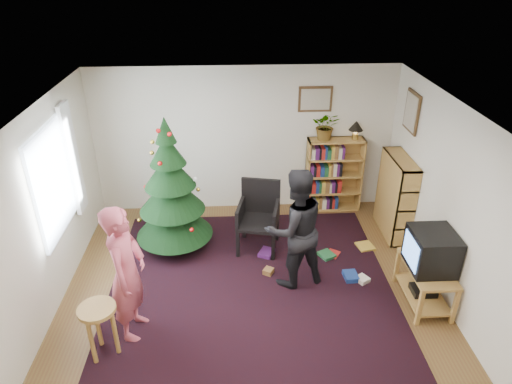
{
  "coord_description": "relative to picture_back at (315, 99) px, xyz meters",
  "views": [
    {
      "loc": [
        -0.2,
        -4.65,
        4.07
      ],
      "look_at": [
        0.11,
        0.93,
        1.1
      ],
      "focal_mm": 32.0,
      "sensor_mm": 36.0,
      "label": 1
    }
  ],
  "objects": [
    {
      "name": "floor",
      "position": [
        -1.15,
        -2.48,
        -1.95
      ],
      "size": [
        5.0,
        5.0,
        0.0
      ],
      "primitive_type": "plane",
      "color": "brown",
      "rests_on": "ground"
    },
    {
      "name": "ceiling",
      "position": [
        -1.15,
        -2.48,
        0.55
      ],
      "size": [
        5.0,
        5.0,
        0.0
      ],
      "primitive_type": "plane",
      "rotation": [
        3.14,
        0.0,
        0.0
      ],
      "color": "white",
      "rests_on": "wall_back"
    },
    {
      "name": "wall_back",
      "position": [
        -1.15,
        0.02,
        -0.7
      ],
      "size": [
        5.0,
        0.02,
        2.5
      ],
      "primitive_type": "cube",
      "color": "silver",
      "rests_on": "floor"
    },
    {
      "name": "wall_left",
      "position": [
        -3.65,
        -2.48,
        -0.7
      ],
      "size": [
        0.02,
        5.0,
        2.5
      ],
      "primitive_type": "cube",
      "color": "silver",
      "rests_on": "floor"
    },
    {
      "name": "wall_right",
      "position": [
        1.35,
        -2.48,
        -0.7
      ],
      "size": [
        0.02,
        5.0,
        2.5
      ],
      "primitive_type": "cube",
      "color": "silver",
      "rests_on": "floor"
    },
    {
      "name": "rug",
      "position": [
        -1.15,
        -2.17,
        -1.94
      ],
      "size": [
        3.8,
        3.6,
        0.02
      ],
      "primitive_type": "cube",
      "color": "black",
      "rests_on": "floor"
    },
    {
      "name": "window_pane",
      "position": [
        -3.62,
        -1.88,
        -0.45
      ],
      "size": [
        0.04,
        1.2,
        1.4
      ],
      "primitive_type": "cube",
      "color": "silver",
      "rests_on": "wall_left"
    },
    {
      "name": "curtain",
      "position": [
        -3.58,
        -1.18,
        -0.45
      ],
      "size": [
        0.06,
        0.35,
        1.6
      ],
      "primitive_type": "cube",
      "color": "white",
      "rests_on": "wall_left"
    },
    {
      "name": "picture_back",
      "position": [
        0.0,
        0.0,
        0.0
      ],
      "size": [
        0.55,
        0.03,
        0.42
      ],
      "color": "#4C3319",
      "rests_on": "wall_back"
    },
    {
      "name": "picture_right",
      "position": [
        1.33,
        -0.73,
        0.0
      ],
      "size": [
        0.03,
        0.5,
        0.6
      ],
      "color": "#4C3319",
      "rests_on": "wall_right"
    },
    {
      "name": "christmas_tree",
      "position": [
        -2.27,
        -1.18,
        -1.08
      ],
      "size": [
        1.15,
        1.15,
        2.09
      ],
      "rotation": [
        0.0,
        0.0,
        -0.01
      ],
      "color": "#3F2816",
      "rests_on": "rug"
    },
    {
      "name": "bookshelf_back",
      "position": [
        0.38,
        -0.14,
        -1.29
      ],
      "size": [
        0.95,
        0.3,
        1.3
      ],
      "color": "#AF863E",
      "rests_on": "floor"
    },
    {
      "name": "bookshelf_right",
      "position": [
        1.19,
        -0.96,
        -1.29
      ],
      "size": [
        0.3,
        0.95,
        1.3
      ],
      "rotation": [
        0.0,
        0.0,
        1.57
      ],
      "color": "#AF863E",
      "rests_on": "floor"
    },
    {
      "name": "tv_stand",
      "position": [
        1.07,
        -2.63,
        -1.63
      ],
      "size": [
        0.5,
        0.89,
        0.55
      ],
      "color": "#AF863E",
      "rests_on": "floor"
    },
    {
      "name": "crt_tv",
      "position": [
        1.07,
        -2.63,
        -1.15
      ],
      "size": [
        0.53,
        0.57,
        0.5
      ],
      "color": "black",
      "rests_on": "tv_stand"
    },
    {
      "name": "armchair",
      "position": [
        -1.0,
        -1.22,
        -1.37
      ],
      "size": [
        0.7,
        0.7,
        1.07
      ],
      "rotation": [
        0.0,
        0.0,
        -0.21
      ],
      "color": "black",
      "rests_on": "rug"
    },
    {
      "name": "stool",
      "position": [
        -2.86,
        -3.31,
        -1.42
      ],
      "size": [
        0.41,
        0.41,
        0.68
      ],
      "color": "#AF863E",
      "rests_on": "floor"
    },
    {
      "name": "person_standing",
      "position": [
        -2.58,
        -2.96,
        -1.09
      ],
      "size": [
        0.48,
        0.67,
        1.71
      ],
      "primitive_type": "imported",
      "rotation": [
        0.0,
        0.0,
        1.45
      ],
      "color": "#BA4A5C",
      "rests_on": "rug"
    },
    {
      "name": "person_by_chair",
      "position": [
        -0.57,
        -2.14,
        -1.1
      ],
      "size": [
        0.99,
        0.87,
        1.7
      ],
      "primitive_type": "imported",
      "rotation": [
        0.0,
        0.0,
        3.46
      ],
      "color": "black",
      "rests_on": "rug"
    },
    {
      "name": "potted_plant",
      "position": [
        0.18,
        -0.14,
        -0.41
      ],
      "size": [
        0.51,
        0.46,
        0.48
      ],
      "primitive_type": "imported",
      "rotation": [
        0.0,
        0.0,
        -0.22
      ],
      "color": "gray",
      "rests_on": "bookshelf_back"
    },
    {
      "name": "table_lamp",
      "position": [
        0.68,
        -0.14,
        -0.44
      ],
      "size": [
        0.24,
        0.24,
        0.31
      ],
      "color": "#A57F33",
      "rests_on": "bookshelf_back"
    },
    {
      "name": "floor_clutter",
      "position": [
        -0.05,
        -1.78,
        -1.91
      ],
      "size": [
        1.74,
        1.01,
        0.08
      ],
      "color": "#A51E19",
      "rests_on": "rug"
    }
  ]
}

